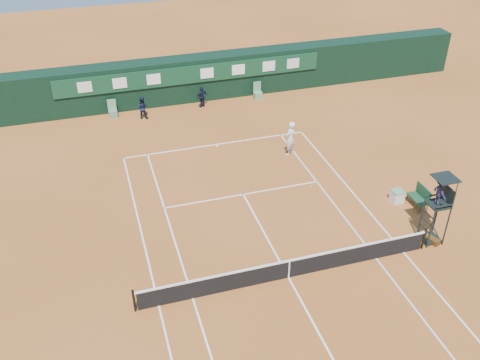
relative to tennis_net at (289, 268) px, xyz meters
name	(u,v)px	position (x,y,z in m)	size (l,w,h in m)	color
ground	(288,277)	(0.00, 0.00, -0.51)	(90.00, 90.00, 0.00)	#AC5F28
court_lines	(288,277)	(0.00, 0.00, -0.50)	(11.05, 23.85, 0.01)	white
tennis_net	(289,268)	(0.00, 0.00, 0.00)	(12.90, 0.10, 1.10)	black
back_wall	(190,78)	(0.00, 18.74, 1.00)	(40.00, 1.65, 3.00)	black
linesman_chair_left	(113,112)	(-5.50, 17.48, -0.19)	(0.55, 0.50, 1.15)	#527E5D
linesman_chair_right	(258,94)	(4.50, 17.48, -0.19)	(0.55, 0.50, 1.15)	#5C8D67
umpire_chair	(440,197)	(7.04, 0.38, 1.95)	(0.96, 0.95, 3.42)	black
player_bench	(420,196)	(8.09, 2.90, 0.09)	(0.55, 1.20, 1.10)	#183D25
tennis_bag	(432,240)	(7.07, 0.24, -0.38)	(0.31, 0.70, 0.26)	black
cooler	(397,196)	(7.23, 3.57, -0.18)	(0.57, 0.57, 0.65)	silver
tennis_ball	(311,187)	(3.59, 6.02, -0.48)	(0.07, 0.07, 0.07)	#AFD030
player	(290,138)	(3.78, 9.56, 0.52)	(0.75, 0.49, 2.07)	white
ball_kid_left	(142,108)	(-3.66, 16.70, 0.23)	(0.72, 0.56, 1.48)	black
ball_kid_right	(202,97)	(0.43, 17.21, 0.23)	(0.86, 0.36, 1.47)	black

